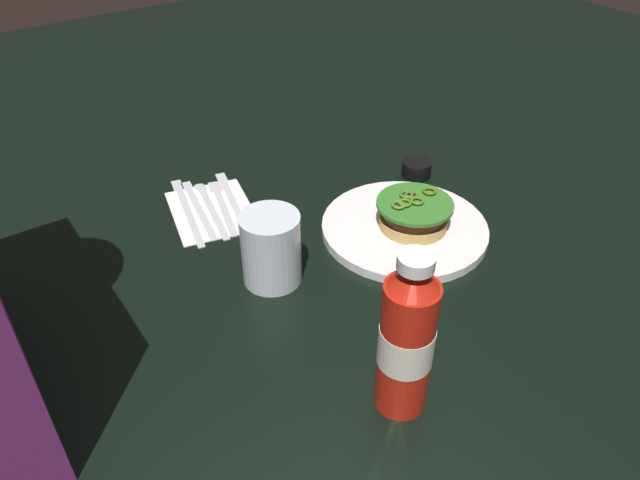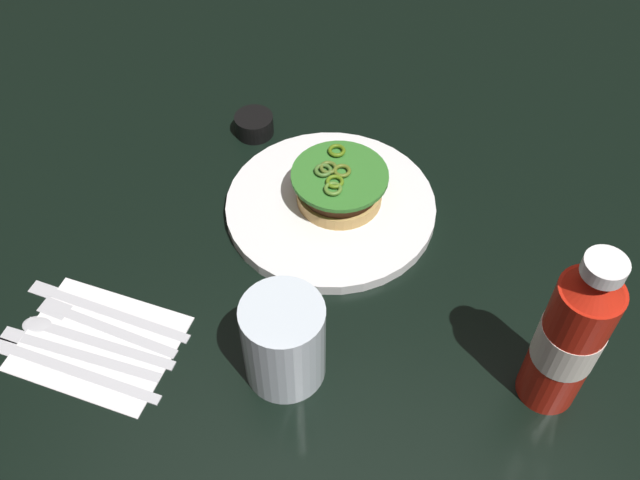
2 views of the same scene
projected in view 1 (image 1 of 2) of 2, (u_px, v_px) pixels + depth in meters
ground_plane at (378, 254)px, 0.96m from camera, size 3.00×3.00×0.00m
dinner_plate at (404, 228)px, 1.01m from camera, size 0.27×0.27×0.02m
burger_sandwich at (414, 214)px, 0.98m from camera, size 0.12×0.12×0.05m
ketchup_bottle at (406, 340)px, 0.67m from camera, size 0.06×0.06×0.22m
water_glass at (271, 249)px, 0.88m from camera, size 0.09×0.09×0.11m
condiment_cup at (417, 169)px, 1.15m from camera, size 0.06×0.06×0.03m
napkin at (212, 210)px, 1.06m from camera, size 0.20×0.17×0.00m
table_knife at (231, 196)px, 1.09m from camera, size 0.21×0.07×0.00m
fork_utensil at (221, 201)px, 1.08m from camera, size 0.18×0.07×0.00m
spoon_utensil at (208, 200)px, 1.08m from camera, size 0.19×0.06×0.00m
steak_knife at (197, 204)px, 1.07m from camera, size 0.20×0.05×0.00m
butter_knife at (186, 205)px, 1.07m from camera, size 0.22×0.07×0.00m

